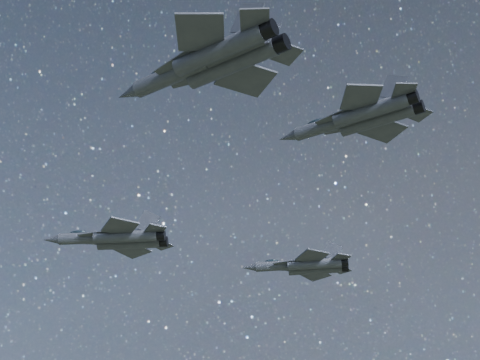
% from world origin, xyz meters
% --- Properties ---
extents(jet_lead, '(17.04, 11.55, 4.29)m').
position_xyz_m(jet_lead, '(-19.31, 4.37, 142.65)').
color(jet_lead, '#363944').
extents(jet_left, '(15.46, 10.59, 3.88)m').
position_xyz_m(jet_left, '(1.15, 20.53, 142.48)').
color(jet_left, '#363944').
extents(jet_right, '(19.85, 13.62, 4.98)m').
position_xyz_m(jet_right, '(3.92, -20.39, 145.65)').
color(jet_right, '#363944').
extents(jet_slot, '(17.11, 11.88, 4.30)m').
position_xyz_m(jet_slot, '(14.94, -5.22, 146.70)').
color(jet_slot, '#363944').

